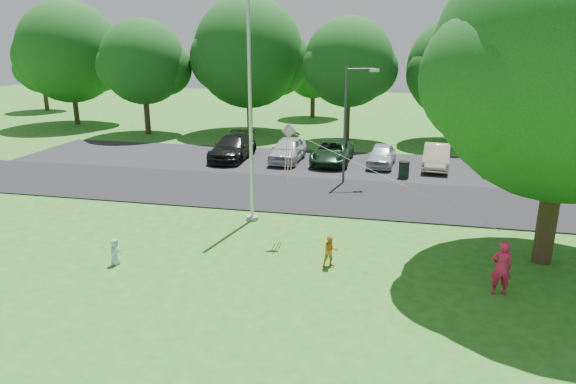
% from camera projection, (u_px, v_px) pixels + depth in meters
% --- Properties ---
extents(ground, '(120.00, 120.00, 0.00)m').
position_uv_depth(ground, '(316.00, 281.00, 15.79)').
color(ground, '#27681B').
rests_on(ground, ground).
extents(park_road, '(60.00, 6.00, 0.06)m').
position_uv_depth(park_road, '(347.00, 197.00, 24.20)').
color(park_road, black).
rests_on(park_road, ground).
extents(parking_strip, '(42.00, 7.00, 0.06)m').
position_uv_depth(parking_strip, '(359.00, 165.00, 30.28)').
color(parking_strip, black).
rests_on(parking_strip, ground).
extents(flagpole, '(0.50, 0.50, 10.00)m').
position_uv_depth(flagpole, '(250.00, 119.00, 20.00)').
color(flagpole, '#B7BABF').
rests_on(flagpole, ground).
extents(street_lamp, '(1.61, 0.68, 5.91)m').
position_uv_depth(street_lamp, '(350.00, 115.00, 25.55)').
color(street_lamp, '#3F3F44').
rests_on(street_lamp, ground).
extents(trash_can, '(0.59, 0.59, 0.94)m').
position_uv_depth(trash_can, '(404.00, 170.00, 27.29)').
color(trash_can, black).
rests_on(trash_can, ground).
extents(big_tree, '(9.05, 8.33, 10.56)m').
position_uv_depth(big_tree, '(567.00, 73.00, 15.38)').
color(big_tree, '#332316').
rests_on(big_tree, ground).
extents(tree_row, '(64.35, 11.94, 10.88)m').
position_uv_depth(tree_row, '(395.00, 60.00, 36.50)').
color(tree_row, '#332316').
rests_on(tree_row, ground).
extents(horizon_trees, '(77.46, 7.20, 7.02)m').
position_uv_depth(horizon_trees, '(425.00, 73.00, 45.42)').
color(horizon_trees, '#332316').
rests_on(horizon_trees, ground).
extents(parked_cars, '(17.38, 5.14, 1.45)m').
position_uv_depth(parked_cars, '(344.00, 153.00, 30.29)').
color(parked_cars, black).
rests_on(parked_cars, ground).
extents(woman, '(0.64, 0.45, 1.66)m').
position_uv_depth(woman, '(501.00, 268.00, 14.79)').
color(woman, '#DD1D4A').
rests_on(woman, ground).
extents(child_yellow, '(0.64, 0.58, 1.07)m').
position_uv_depth(child_yellow, '(330.00, 251.00, 16.69)').
color(child_yellow, orange).
rests_on(child_yellow, ground).
extents(child_blue, '(0.35, 0.47, 0.89)m').
position_uv_depth(child_blue, '(115.00, 252.00, 16.87)').
color(child_blue, '#97D1E7').
rests_on(child_blue, ground).
extents(kite, '(7.23, 3.32, 2.43)m').
position_uv_depth(kite, '(295.00, 146.00, 18.17)').
color(kite, pink).
rests_on(kite, ground).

